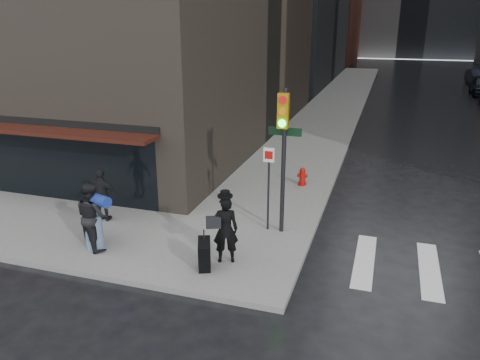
# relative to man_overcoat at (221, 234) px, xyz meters

# --- Properties ---
(ground) EXTENTS (140.00, 140.00, 0.00)m
(ground) POSITION_rel_man_overcoat_xyz_m (-0.05, 0.53, -0.97)
(ground) COLOR black
(ground) RESTS_ON ground
(sidewalk_left) EXTENTS (4.00, 50.00, 0.15)m
(sidewalk_left) POSITION_rel_man_overcoat_xyz_m (-0.05, 27.53, -0.89)
(sidewalk_left) COLOR slate
(sidewalk_left) RESTS_ON ground
(storefront) EXTENTS (8.40, 1.11, 2.83)m
(storefront) POSITION_rel_man_overcoat_xyz_m (-7.05, 2.43, 0.86)
(storefront) COLOR black
(storefront) RESTS_ON ground
(man_overcoat) EXTENTS (0.98, 1.26, 1.95)m
(man_overcoat) POSITION_rel_man_overcoat_xyz_m (0.00, 0.00, 0.00)
(man_overcoat) COLOR black
(man_overcoat) RESTS_ON ground
(man_jeans) EXTENTS (1.25, 1.16, 1.86)m
(man_jeans) POSITION_rel_man_overcoat_xyz_m (-3.53, -0.24, 0.12)
(man_jeans) COLOR black
(man_jeans) RESTS_ON ground
(man_greycoat) EXTENTS (1.00, 0.50, 1.64)m
(man_greycoat) POSITION_rel_man_overcoat_xyz_m (-4.33, 1.43, 0.00)
(man_greycoat) COLOR black
(man_greycoat) RESTS_ON ground
(traffic_light) EXTENTS (1.03, 0.45, 4.14)m
(traffic_light) POSITION_rel_man_overcoat_xyz_m (0.98, 2.23, 1.85)
(traffic_light) COLOR black
(traffic_light) RESTS_ON ground
(fire_hydrant) EXTENTS (0.38, 0.30, 0.68)m
(fire_hydrant) POSITION_rel_man_overcoat_xyz_m (0.85, 6.47, -0.51)
(fire_hydrant) COLOR #9E0F09
(fire_hydrant) RESTS_ON ground
(parked_car_5) EXTENTS (1.96, 4.77, 1.54)m
(parked_car_5) POSITION_rel_man_overcoat_xyz_m (11.54, 40.23, -0.20)
(parked_car_5) COLOR black
(parked_car_5) RESTS_ON ground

